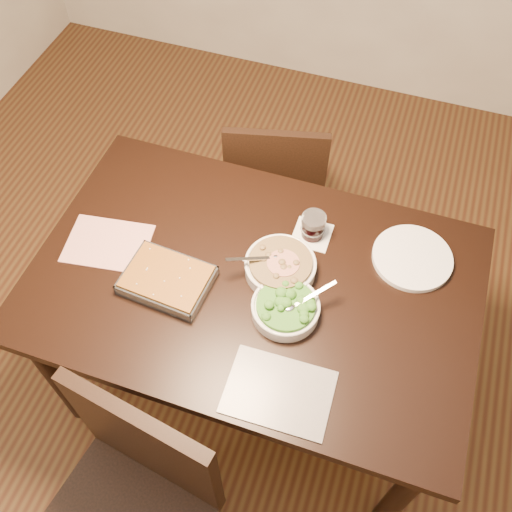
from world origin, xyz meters
TOP-DOWN VIEW (x-y plane):
  - ground at (0.00, 0.00)m, footprint 4.00×4.00m
  - table at (0.00, 0.00)m, footprint 1.40×0.90m
  - magazine_a at (-0.50, -0.02)m, footprint 0.29×0.23m
  - magazine_b at (0.19, -0.33)m, footprint 0.30×0.22m
  - coaster at (0.13, 0.23)m, footprint 0.12×0.12m
  - stew_bowl at (0.07, 0.06)m, footprint 0.23×0.23m
  - broccoli_bowl at (0.13, -0.08)m, footprint 0.21×0.21m
  - baking_dish at (-0.25, -0.10)m, footprint 0.28×0.21m
  - wine_tumbler at (0.13, 0.23)m, footprint 0.08×0.08m
  - dinner_plate at (0.46, 0.24)m, footprint 0.26×0.26m
  - chair_near at (-0.13, -0.68)m, footprint 0.51×0.51m
  - chair_far at (-0.13, 0.66)m, footprint 0.48×0.48m

SIDE VIEW (x-z plane):
  - ground at x=0.00m, z-range 0.00..0.00m
  - chair_far at x=-0.13m, z-range 0.05..0.89m
  - chair_near at x=-0.13m, z-range 0.06..1.01m
  - table at x=0.00m, z-range 0.28..1.03m
  - coaster at x=0.13m, z-range 0.75..0.75m
  - magazine_b at x=0.19m, z-range 0.75..0.76m
  - magazine_a at x=-0.50m, z-range 0.75..0.76m
  - dinner_plate at x=0.46m, z-range 0.75..0.77m
  - baking_dish at x=-0.25m, z-range 0.75..0.80m
  - broccoli_bowl at x=0.13m, z-range 0.74..0.82m
  - stew_bowl at x=0.07m, z-range 0.74..0.82m
  - wine_tumbler at x=0.13m, z-range 0.76..0.84m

